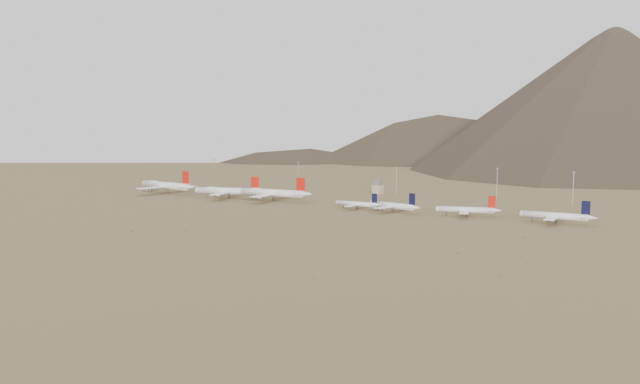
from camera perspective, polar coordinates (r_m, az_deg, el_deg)
The scene contains 16 objects.
ground at distance 470.70m, azimuth -4.51°, elevation -1.37°, with size 3000.00×3000.00×0.00m, color #937D4C.
mountain_ridge at distance 1308.89m, azimuth 19.70°, elevation 9.75°, with size 4400.00×1000.00×300.00m.
widebody_west at distance 576.64m, azimuth -13.92°, elevation 0.60°, with size 71.11×55.05×21.15m.
widebody_centre at distance 527.27m, azimuth -8.43°, elevation 0.11°, with size 61.34×48.76×18.87m.
widebody_east at distance 505.39m, azimuth -4.36°, elevation -0.06°, with size 66.68×51.75×19.86m.
narrowbody_a at distance 456.37m, azimuth 3.47°, elevation -1.09°, with size 37.91×27.06×12.51m.
narrowbody_b at distance 443.37m, azimuth 6.74°, elevation -1.24°, with size 44.23×32.56×14.85m.
narrowbody_c at distance 431.18m, azimuth 13.32°, elevation -1.59°, with size 42.79×31.71×14.52m.
narrowbody_d at distance 417.23m, azimuth 20.81°, elevation -2.05°, with size 46.83×33.56×15.44m.
control_tower at distance 556.85m, azimuth 5.30°, elevation 0.36°, with size 8.00×8.00×12.00m.
mast_far_west at distance 662.10m, azimuth -9.67°, elevation 2.00°, with size 2.00×0.60×25.70m.
mast_west at distance 602.11m, azimuth -1.99°, elevation 1.67°, with size 2.00×0.60×25.70m.
mast_centre at distance 530.84m, azimuth 7.01°, elevation 1.01°, with size 2.00×0.60×25.70m.
mast_east at distance 540.90m, azimuth 15.88°, elevation 0.91°, with size 2.00×0.60×25.70m.
mast_far_east at distance 517.38m, azimuth 22.14°, elevation 0.46°, with size 2.00×0.60×25.70m.
desert_scrub at distance 413.49m, azimuth -12.96°, elevation -2.53°, with size 439.14×165.57×0.93m.
Camera 1 is at (275.38, -376.60, 62.48)m, focal length 35.00 mm.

